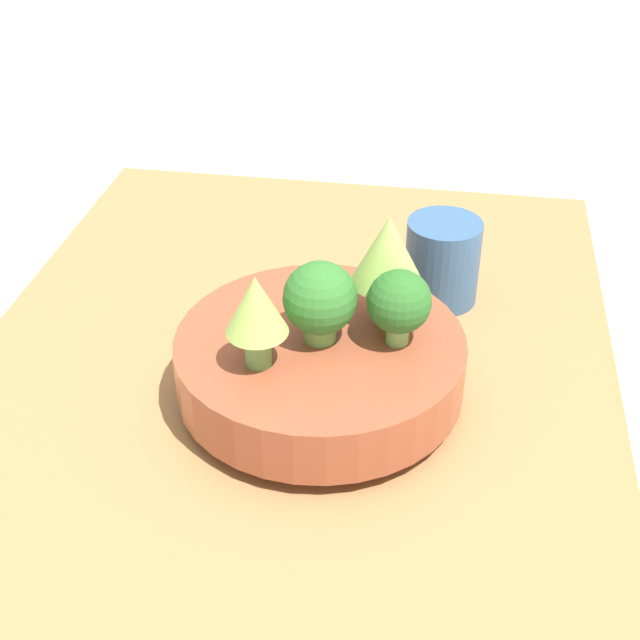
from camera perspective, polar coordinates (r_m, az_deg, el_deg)
ground_plane at (r=0.87m, az=-2.09°, el=-4.95°), size 6.00×6.00×0.00m
table at (r=0.86m, az=-2.11°, el=-4.13°), size 0.84×0.62×0.03m
bowl at (r=0.80m, az=-0.00°, el=-2.82°), size 0.26×0.26×0.07m
romanesco_piece_near at (r=0.72m, az=-4.11°, el=0.68°), size 0.05×0.05×0.09m
broccoli_floret_back at (r=0.76m, az=5.09°, el=1.09°), size 0.06×0.06×0.07m
romanesco_piece_far at (r=0.78m, az=4.37°, el=4.33°), size 0.06×0.06×0.10m
broccoli_floret_center at (r=0.76m, az=0.00°, el=1.30°), size 0.06×0.06×0.07m
cup at (r=0.94m, az=7.83°, el=3.75°), size 0.08×0.08×0.09m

